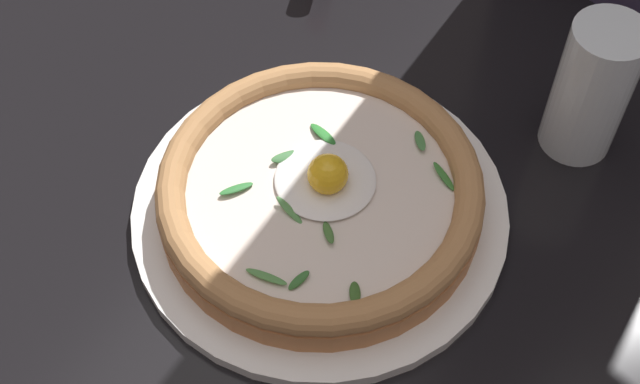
% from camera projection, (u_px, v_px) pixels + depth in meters
% --- Properties ---
extents(ground_plane, '(2.40, 2.40, 0.03)m').
position_uv_depth(ground_plane, '(294.00, 230.00, 0.73)').
color(ground_plane, black).
rests_on(ground_plane, ground).
extents(pizza_plate, '(0.31, 0.31, 0.01)m').
position_uv_depth(pizza_plate, '(320.00, 210.00, 0.72)').
color(pizza_plate, white).
rests_on(pizza_plate, ground).
extents(pizza, '(0.26, 0.26, 0.06)m').
position_uv_depth(pizza, '(320.00, 192.00, 0.70)').
color(pizza, '#BE7846').
rests_on(pizza, pizza_plate).
extents(drinking_glass, '(0.06, 0.06, 0.13)m').
position_uv_depth(drinking_glass, '(589.00, 97.00, 0.73)').
color(drinking_glass, silver).
rests_on(drinking_glass, ground).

